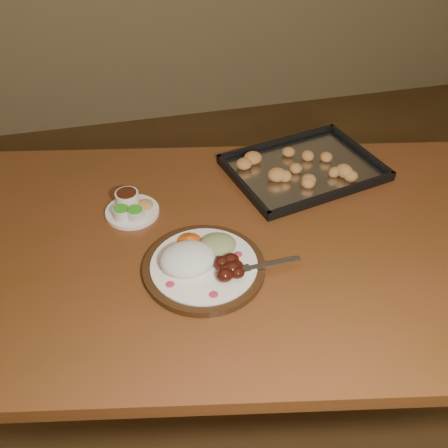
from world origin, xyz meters
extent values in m
plane|color=brown|center=(0.00, 0.00, 0.00)|extent=(4.00, 4.00, 0.00)
cube|color=brown|center=(-0.17, -0.07, 0.73)|extent=(1.65, 1.17, 0.04)
cylinder|color=#482D15|center=(-0.76, 0.44, 0.35)|extent=(0.07, 0.07, 0.71)
cylinder|color=#482D15|center=(0.57, 0.17, 0.35)|extent=(0.07, 0.07, 0.71)
cylinder|color=black|center=(-0.26, -0.16, 0.76)|extent=(0.29, 0.29, 0.02)
cylinder|color=white|center=(-0.26, -0.16, 0.77)|extent=(0.25, 0.25, 0.01)
ellipsoid|color=#B62B3F|center=(-0.34, -0.20, 0.77)|extent=(0.02, 0.02, 0.00)
ellipsoid|color=#B62B3F|center=(-0.26, -0.25, 0.77)|extent=(0.02, 0.02, 0.00)
ellipsoid|color=#B62B3F|center=(-0.17, -0.14, 0.77)|extent=(0.02, 0.02, 0.00)
ellipsoid|color=#B62B3F|center=(-0.33, -0.10, 0.77)|extent=(0.02, 0.02, 0.00)
ellipsoid|color=silver|center=(-0.29, -0.15, 0.79)|extent=(0.17, 0.16, 0.06)
ellipsoid|color=#421109|center=(-0.22, -0.20, 0.79)|extent=(0.04, 0.03, 0.03)
ellipsoid|color=#421109|center=(-0.19, -0.19, 0.79)|extent=(0.04, 0.03, 0.03)
ellipsoid|color=#421109|center=(-0.20, -0.17, 0.79)|extent=(0.04, 0.03, 0.03)
ellipsoid|color=#421109|center=(-0.19, -0.22, 0.79)|extent=(0.04, 0.03, 0.03)
ellipsoid|color=#421109|center=(-0.22, -0.18, 0.79)|extent=(0.04, 0.03, 0.03)
ellipsoid|color=#421109|center=(-0.20, -0.20, 0.79)|extent=(0.04, 0.03, 0.03)
ellipsoid|color=#421109|center=(-0.22, -0.22, 0.79)|extent=(0.04, 0.03, 0.03)
ellipsoid|color=#9D8465|center=(-0.21, -0.11, 0.78)|extent=(0.11, 0.11, 0.04)
cone|color=#E95615|center=(-0.28, -0.07, 0.78)|extent=(0.07, 0.07, 0.03)
cube|color=silver|center=(-0.10, -0.19, 0.77)|extent=(0.14, 0.02, 0.00)
cube|color=silver|center=(-0.17, -0.20, 0.78)|extent=(0.04, 0.03, 0.00)
cylinder|color=silver|center=(-0.20, -0.21, 0.78)|extent=(0.03, 0.00, 0.00)
cylinder|color=silver|center=(-0.20, -0.20, 0.78)|extent=(0.03, 0.00, 0.00)
cylinder|color=silver|center=(-0.20, -0.20, 0.78)|extent=(0.03, 0.00, 0.00)
cylinder|color=silver|center=(-0.20, -0.19, 0.78)|extent=(0.03, 0.00, 0.00)
cylinder|color=white|center=(-0.40, 0.10, 0.76)|extent=(0.15, 0.15, 0.01)
cylinder|color=silver|center=(-0.43, 0.08, 0.77)|extent=(0.05, 0.05, 0.03)
cylinder|color=green|center=(-0.43, 0.08, 0.79)|extent=(0.04, 0.04, 0.00)
cylinder|color=silver|center=(-0.39, 0.07, 0.77)|extent=(0.05, 0.05, 0.03)
cylinder|color=green|center=(-0.39, 0.07, 0.79)|extent=(0.04, 0.04, 0.00)
cylinder|color=white|center=(-0.41, 0.13, 0.78)|extent=(0.06, 0.06, 0.04)
cylinder|color=#39160A|center=(-0.41, 0.13, 0.80)|extent=(0.05, 0.05, 0.00)
ellipsoid|color=#DE994E|center=(-0.37, 0.11, 0.77)|extent=(0.04, 0.04, 0.02)
cube|color=black|center=(0.12, 0.18, 0.75)|extent=(0.49, 0.40, 0.01)
cube|color=black|center=(0.09, 0.33, 0.77)|extent=(0.42, 0.11, 0.02)
cube|color=black|center=(0.15, 0.03, 0.77)|extent=(0.42, 0.11, 0.02)
cube|color=black|center=(0.32, 0.23, 0.77)|extent=(0.08, 0.31, 0.02)
cube|color=black|center=(-0.08, 0.13, 0.77)|extent=(0.08, 0.31, 0.02)
cube|color=silver|center=(0.12, 0.18, 0.76)|extent=(0.45, 0.37, 0.00)
ellipsoid|color=#BF8643|center=(0.17, 0.19, 0.78)|extent=(0.05, 0.05, 0.03)
ellipsoid|color=#BF8643|center=(0.21, 0.23, 0.78)|extent=(0.06, 0.06, 0.03)
ellipsoid|color=#BF8643|center=(0.14, 0.27, 0.78)|extent=(0.06, 0.07, 0.03)
ellipsoid|color=#BF8643|center=(0.12, 0.23, 0.78)|extent=(0.05, 0.05, 0.03)
ellipsoid|color=#BF8643|center=(0.07, 0.25, 0.78)|extent=(0.06, 0.06, 0.03)
ellipsoid|color=#BF8643|center=(0.07, 0.20, 0.78)|extent=(0.07, 0.07, 0.03)
ellipsoid|color=#BF8643|center=(0.01, 0.17, 0.78)|extent=(0.06, 0.06, 0.03)
ellipsoid|color=#BF8643|center=(0.05, 0.14, 0.78)|extent=(0.06, 0.06, 0.03)
ellipsoid|color=#BF8643|center=(0.03, 0.12, 0.78)|extent=(0.07, 0.07, 0.03)
ellipsoid|color=#BF8643|center=(0.10, 0.10, 0.78)|extent=(0.06, 0.06, 0.03)
ellipsoid|color=#BF8643|center=(0.13, 0.14, 0.78)|extent=(0.05, 0.05, 0.03)
ellipsoid|color=#BF8643|center=(0.19, 0.14, 0.78)|extent=(0.06, 0.07, 0.03)
ellipsoid|color=#BF8643|center=(0.19, 0.15, 0.78)|extent=(0.06, 0.06, 0.03)
camera|label=1|loc=(-0.40, -0.98, 1.61)|focal=40.00mm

